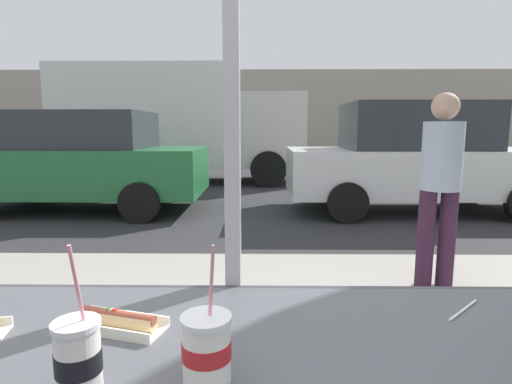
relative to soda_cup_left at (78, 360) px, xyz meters
name	(u,v)px	position (x,y,z in m)	size (l,w,h in m)	color
ground_plane	(257,192)	(0.25, 8.55, -1.03)	(60.00, 60.00, 0.00)	#2D2D30
sidewalk_strip	(248,319)	(0.25, 2.15, -0.97)	(16.00, 2.80, 0.12)	#9E998E
building_facade_far	(260,114)	(0.25, 21.43, 1.18)	(28.00, 1.20, 4.42)	#A89E8E
soda_cup_left	(78,360)	(0.00, 0.00, 0.00)	(0.09, 0.09, 0.32)	white
soda_cup_right	(207,348)	(0.24, 0.06, -0.01)	(0.11, 0.11, 0.30)	white
hotdog_tray_far	(119,321)	(-0.03, 0.28, -0.06)	(0.26, 0.16, 0.05)	silver
loose_straw	(463,310)	(0.93, 0.40, -0.08)	(0.01, 0.01, 0.19)	white
parked_car_green	(78,161)	(-2.88, 6.44, -0.14)	(4.43, 2.07, 1.75)	#236B38
parked_car_white	(416,158)	(3.05, 6.44, -0.09)	(4.46, 2.00, 1.89)	silver
box_truck	(177,121)	(-1.93, 10.46, 0.62)	(6.46, 2.44, 3.05)	silver
pedestrian	(440,179)	(1.83, 2.66, 0.02)	(0.32, 0.32, 1.63)	#381D34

